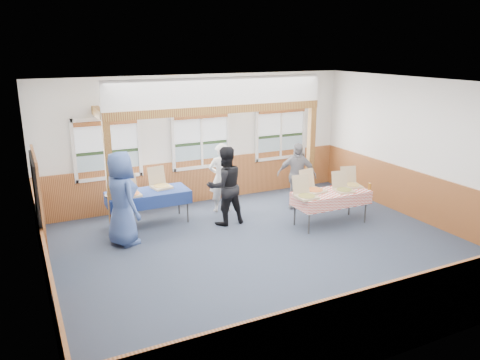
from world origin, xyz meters
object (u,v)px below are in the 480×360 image
(table_right, at_px, (331,194))
(person_grey, at_px, (297,176))
(man_blue, at_px, (122,199))
(woman_black, at_px, (225,186))
(woman_white, at_px, (221,178))
(table_left, at_px, (148,194))

(table_right, distance_m, person_grey, 1.30)
(man_blue, xyz_separation_m, person_grey, (4.31, 0.34, -0.14))
(man_blue, distance_m, person_grey, 4.32)
(woman_black, bearing_deg, woman_white, -110.07)
(woman_black, xyz_separation_m, person_grey, (2.02, 0.23, -0.07))
(woman_black, bearing_deg, table_left, -27.78)
(person_grey, bearing_deg, man_blue, -141.93)
(woman_black, distance_m, person_grey, 2.03)
(table_left, relative_size, woman_black, 1.10)
(table_left, xyz_separation_m, man_blue, (-0.75, -0.85, 0.25))
(man_blue, bearing_deg, table_right, -117.24)
(woman_white, distance_m, man_blue, 2.70)
(woman_white, relative_size, man_blue, 0.88)
(table_right, xyz_separation_m, woman_black, (-2.10, 1.06, 0.19))
(table_left, relative_size, person_grey, 1.20)
(table_right, bearing_deg, man_blue, 177.25)
(table_left, distance_m, table_right, 4.06)
(table_left, bearing_deg, woman_white, 20.59)
(table_right, distance_m, man_blue, 4.50)
(table_right, xyz_separation_m, person_grey, (-0.08, 1.29, 0.12))
(table_left, bearing_deg, woman_black, -6.32)
(person_grey, bearing_deg, woman_white, -163.73)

